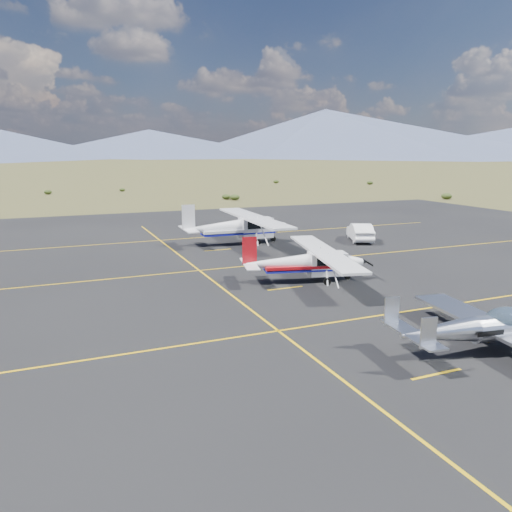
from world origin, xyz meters
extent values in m
plane|color=#383D1C|center=(0.00, 0.00, 0.00)|extent=(1600.00, 1600.00, 0.00)
cube|color=black|center=(0.00, 7.00, 0.00)|extent=(72.00, 72.00, 0.02)
cube|color=silver|center=(0.51, -2.94, 0.75)|extent=(2.66, 9.15, 0.12)
ellipsoid|color=#99BFD8|center=(0.51, -2.94, 1.23)|extent=(1.76, 1.16, 0.82)
cube|color=silver|center=(-3.17, -2.44, 1.03)|extent=(1.10, 3.08, 0.06)
cube|color=silver|center=(-3.47, -3.51, 1.49)|extent=(0.56, 0.13, 1.00)
cube|color=silver|center=(-3.17, -1.32, 1.49)|extent=(0.56, 0.13, 1.00)
cylinder|color=black|center=(0.47, -1.71, 0.21)|extent=(0.41, 0.16, 0.40)
cube|color=white|center=(-0.20, 8.04, 0.97)|extent=(2.20, 1.49, 1.23)
cube|color=white|center=(-0.38, 8.08, 1.61)|extent=(3.72, 10.08, 0.13)
cube|color=black|center=(-0.20, 8.04, 1.22)|extent=(1.67, 1.40, 0.50)
cube|color=#A70D15|center=(-1.36, 8.32, 0.88)|extent=(4.68, 2.10, 0.16)
cube|color=#A70D15|center=(-4.37, 9.04, 1.83)|extent=(0.77, 0.24, 1.46)
cube|color=white|center=(-4.37, 9.04, 1.10)|extent=(1.35, 3.00, 0.05)
cylinder|color=black|center=(0.95, 7.76, 0.17)|extent=(0.34, 0.17, 0.33)
cylinder|color=black|center=(-0.69, 7.17, 0.21)|extent=(0.42, 0.21, 0.40)
cylinder|color=black|center=(-0.25, 9.04, 0.21)|extent=(0.42, 0.21, 0.40)
cube|color=silver|center=(0.65, 20.13, 1.18)|extent=(2.51, 1.39, 1.51)
cube|color=silver|center=(0.43, 20.14, 1.97)|extent=(2.25, 12.37, 0.16)
cube|color=black|center=(0.65, 20.13, 1.50)|extent=(1.84, 1.41, 0.62)
cube|color=silver|center=(-0.80, 20.19, 1.07)|extent=(5.64, 1.54, 0.20)
cube|color=silver|center=(-4.60, 20.35, 2.25)|extent=(0.95, 0.12, 1.79)
cube|color=silver|center=(-4.60, 20.35, 1.35)|extent=(0.99, 3.61, 0.07)
cylinder|color=black|center=(2.10, 20.07, 0.21)|extent=(0.41, 0.13, 0.40)
cylinder|color=black|center=(0.27, 18.97, 0.26)|extent=(0.50, 0.17, 0.49)
cylinder|color=black|center=(0.36, 21.31, 0.26)|extent=(0.50, 0.17, 0.49)
imported|color=white|center=(8.56, 17.73, 0.71)|extent=(3.07, 4.51, 1.41)
camera|label=1|loc=(-14.06, -14.91, 7.02)|focal=35.00mm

